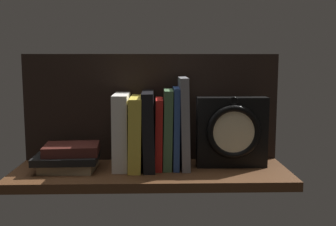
{
  "coord_description": "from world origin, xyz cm",
  "views": [
    {
      "loc": [
        1.79,
        -108.01,
        30.44
      ],
      "look_at": [
        4.81,
        3.05,
        15.51
      ],
      "focal_mm": 42.63,
      "sensor_mm": 36.0,
      "label": 1
    }
  ],
  "objects": [
    {
      "name": "book_stack_side",
      "position": [
        -22.72,
        0.77,
        3.45
      ],
      "size": [
        17.8,
        13.27,
        7.06
      ],
      "color": "#9E8966",
      "rests_on": "ground_plane"
    },
    {
      "name": "book_blue_modern",
      "position": [
        7.05,
        3.05,
        11.31
      ],
      "size": [
        1.89,
        12.56,
        22.64
      ],
      "primitive_type": "cube",
      "rotation": [
        0.0,
        0.01,
        0.0
      ],
      "color": "#2D4C8E",
      "rests_on": "ground_plane"
    },
    {
      "name": "book_white_catcher",
      "position": [
        -8.33,
        3.05,
        10.45
      ],
      "size": [
        4.27,
        14.45,
        20.92
      ],
      "primitive_type": "cube",
      "rotation": [
        0.0,
        0.01,
        0.0
      ],
      "color": "silver",
      "rests_on": "ground_plane"
    },
    {
      "name": "book_gray_chess",
      "position": [
        9.33,
        3.05,
        12.76
      ],
      "size": [
        2.91,
        13.82,
        25.57
      ],
      "primitive_type": "cube",
      "rotation": [
        0.0,
        -0.02,
        0.0
      ],
      "color": "gray",
      "rests_on": "ground_plane"
    },
    {
      "name": "book_black_skeptic",
      "position": [
        -0.63,
        3.05,
        10.74
      ],
      "size": [
        3.68,
        16.62,
        21.55
      ],
      "primitive_type": "cube",
      "rotation": [
        0.0,
        -0.02,
        0.0
      ],
      "color": "black",
      "rests_on": "ground_plane"
    },
    {
      "name": "framed_clock",
      "position": [
        22.94,
        2.48,
        10.1
      ],
      "size": [
        19.93,
        6.1,
        20.34
      ],
      "color": "black",
      "rests_on": "ground_plane"
    },
    {
      "name": "back_panel",
      "position": [
        0.0,
        12.14,
        16.04
      ],
      "size": [
        76.51,
        1.2,
        32.08
      ],
      "primitive_type": "cube",
      "color": "black",
      "rests_on": "ground_plane"
    },
    {
      "name": "book_green_romantic",
      "position": [
        4.71,
        3.05,
        11.03
      ],
      "size": [
        2.87,
        12.23,
        22.11
      ],
      "primitive_type": "cube",
      "rotation": [
        0.0,
        0.02,
        0.0
      ],
      "color": "#476B44",
      "rests_on": "ground_plane"
    },
    {
      "name": "book_red_requiem",
      "position": [
        2.22,
        3.05,
        9.79
      ],
      "size": [
        2.21,
        12.55,
        19.6
      ],
      "primitive_type": "cube",
      "rotation": [
        0.0,
        0.01,
        0.0
      ],
      "color": "red",
      "rests_on": "ground_plane"
    },
    {
      "name": "book_yellow_seinlanguage",
      "position": [
        -4.23,
        3.05,
        10.03
      ],
      "size": [
        3.84,
        16.97,
        20.13
      ],
      "primitive_type": "cube",
      "rotation": [
        0.0,
        0.02,
        0.0
      ],
      "color": "gold",
      "rests_on": "ground_plane"
    },
    {
      "name": "ground_plane",
      "position": [
        0.0,
        0.0,
        -1.25
      ],
      "size": [
        76.51,
        25.47,
        2.5
      ],
      "primitive_type": "cube",
      "color": "#4C2D19"
    }
  ]
}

